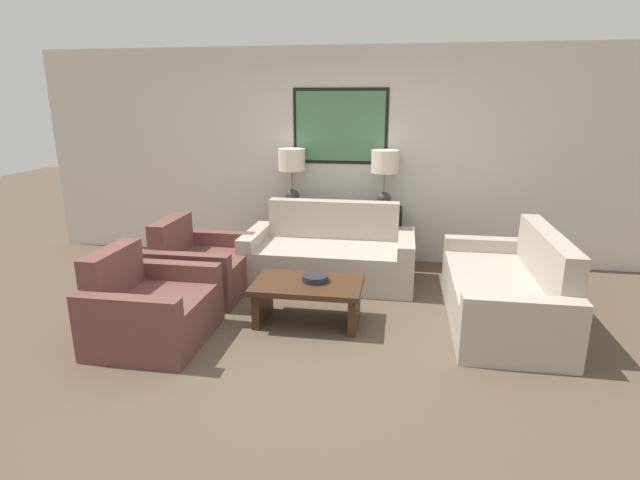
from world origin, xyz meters
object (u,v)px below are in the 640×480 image
object	(u,v)px
couch_by_back_wall	(329,256)
decorative_bowl	(315,278)
console_table	(337,235)
couch_by_side	(506,292)
table_lamp_right	(385,168)
table_lamp_left	(292,166)
armchair_near_back_wall	(201,268)
coffee_table	(308,294)
armchair_near_camera	(150,310)

from	to	relation	value
couch_by_back_wall	decorative_bowl	xyz separation A→B (m)	(0.03, -1.12, 0.14)
console_table	couch_by_back_wall	world-z (taller)	couch_by_back_wall
couch_by_side	table_lamp_right	bearing A→B (deg)	129.66
couch_by_side	couch_by_back_wall	bearing A→B (deg)	155.58
console_table	decorative_bowl	distance (m)	1.78
table_lamp_left	decorative_bowl	distance (m)	2.04
table_lamp_left	couch_by_side	world-z (taller)	table_lamp_left
console_table	couch_by_back_wall	bearing A→B (deg)	-90.00
couch_by_side	armchair_near_back_wall	bearing A→B (deg)	176.09
coffee_table	armchair_near_back_wall	distance (m)	1.39
couch_by_side	table_lamp_left	bearing A→B (deg)	148.12
console_table	table_lamp_left	world-z (taller)	table_lamp_left
table_lamp_right	couch_by_back_wall	distance (m)	1.28
coffee_table	armchair_near_camera	size ratio (longest dim) A/B	1.01
console_table	couch_by_side	size ratio (longest dim) A/B	0.85
table_lamp_left	armchair_near_camera	size ratio (longest dim) A/B	0.72
console_table	armchair_near_camera	xyz separation A→B (m)	(-1.31, -2.38, -0.09)
couch_by_back_wall	couch_by_side	world-z (taller)	same
decorative_bowl	armchair_near_camera	world-z (taller)	armchair_near_camera
console_table	armchair_near_camera	distance (m)	2.72
couch_by_back_wall	armchair_near_back_wall	world-z (taller)	couch_by_back_wall
table_lamp_left	console_table	bearing A→B (deg)	0.00
table_lamp_left	armchair_near_back_wall	xyz separation A→B (m)	(-0.74, -1.26, -0.94)
couch_by_side	armchair_near_camera	bearing A→B (deg)	-163.65
console_table	coffee_table	world-z (taller)	console_table
table_lamp_left	armchair_near_back_wall	size ratio (longest dim) A/B	0.72
couch_by_side	coffee_table	xyz separation A→B (m)	(-1.83, -0.35, 0.00)
console_table	table_lamp_left	xyz separation A→B (m)	(-0.57, 0.00, 0.86)
console_table	armchair_near_back_wall	xyz separation A→B (m)	(-1.31, -1.26, -0.09)
table_lamp_right	armchair_near_camera	bearing A→B (deg)	-128.31
console_table	table_lamp_right	xyz separation A→B (m)	(0.57, 0.00, 0.86)
couch_by_back_wall	coffee_table	xyz separation A→B (m)	(-0.03, -1.16, 0.00)
coffee_table	table_lamp_right	bearing A→B (deg)	71.61
table_lamp_left	couch_by_back_wall	xyz separation A→B (m)	(0.57, -0.66, -0.93)
table_lamp_right	decorative_bowl	xyz separation A→B (m)	(-0.54, -1.78, -0.79)
armchair_near_camera	table_lamp_left	bearing A→B (deg)	72.85
coffee_table	armchair_near_back_wall	xyz separation A→B (m)	(-1.28, 0.56, -0.01)
table_lamp_left	table_lamp_right	xyz separation A→B (m)	(1.15, 0.00, 0.00)
couch_by_side	armchair_near_camera	xyz separation A→B (m)	(-3.10, -0.91, -0.01)
couch_by_back_wall	couch_by_side	distance (m)	1.97
table_lamp_left	armchair_near_camera	bearing A→B (deg)	-107.15
couch_by_back_wall	coffee_table	world-z (taller)	couch_by_back_wall
couch_by_side	decorative_bowl	xyz separation A→B (m)	(-1.76, -0.31, 0.14)
armchair_near_back_wall	armchair_near_camera	world-z (taller)	same
table_lamp_right	coffee_table	bearing A→B (deg)	-108.39
couch_by_back_wall	armchair_near_camera	bearing A→B (deg)	-127.19
table_lamp_right	couch_by_side	bearing A→B (deg)	-50.34
console_table	decorative_bowl	size ratio (longest dim) A/B	6.62
coffee_table	decorative_bowl	size ratio (longest dim) A/B	4.13
console_table	couch_by_side	world-z (taller)	couch_by_side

